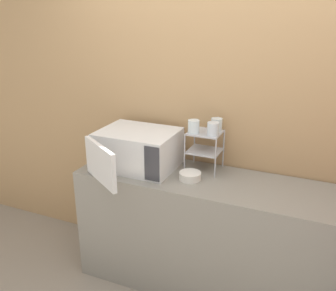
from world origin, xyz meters
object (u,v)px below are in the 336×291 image
microwave (137,150)px  bowl (190,176)px  dish_rack (205,143)px  glass_front_right (213,129)px  glass_back_right (217,125)px  glass_front_left (194,126)px

microwave → bowl: (0.44, -0.05, -0.11)m
bowl → microwave: bearing=174.2°
dish_rack → glass_front_right: bearing=-36.0°
glass_back_right → bowl: (-0.10, -0.26, -0.31)m
glass_front_left → glass_front_right: 0.14m
glass_front_right → dish_rack: bearing=144.0°
glass_back_right → microwave: bearing=-158.8°
glass_front_left → microwave: bearing=-165.5°
glass_front_right → bowl: (-0.11, -0.15, -0.31)m
glass_front_left → dish_rack: bearing=38.1°
dish_rack → glass_back_right: glass_back_right is taller
glass_back_right → glass_front_right: bearing=-89.4°
microwave → glass_front_right: (0.55, 0.11, 0.20)m
glass_front_left → bowl: glass_front_left is taller
microwave → bowl: size_ratio=4.59×
dish_rack → glass_front_right: 0.16m
microwave → glass_front_left: glass_front_left is taller
dish_rack → bowl: dish_rack is taller
glass_back_right → bowl: bearing=-112.2°
bowl → glass_front_left: bearing=103.4°
microwave → glass_front_left: bearing=14.5°
microwave → dish_rack: size_ratio=2.39×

